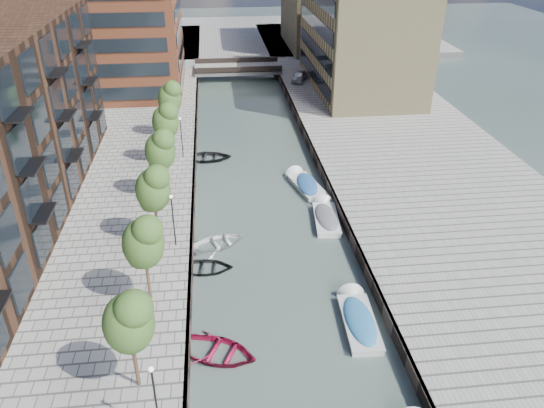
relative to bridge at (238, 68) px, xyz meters
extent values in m
plane|color=#38473F|center=(0.00, -32.00, -1.39)|extent=(300.00, 300.00, 0.00)
cube|color=gray|center=(16.00, -32.00, -0.89)|extent=(20.00, 140.00, 1.00)
cube|color=#332823|center=(-6.10, -32.00, -0.89)|extent=(0.25, 140.00, 1.00)
cube|color=#332823|center=(6.10, -32.00, -0.89)|extent=(0.25, 140.00, 1.00)
cube|color=gray|center=(0.00, 28.00, -0.89)|extent=(80.00, 40.00, 1.00)
cube|color=tan|center=(16.00, -10.00, 6.61)|extent=(12.00, 25.00, 14.00)
cube|color=gray|center=(0.00, 0.00, -0.09)|extent=(13.00, 6.00, 0.60)
cube|color=#332823|center=(0.00, -2.80, 0.51)|extent=(13.00, 0.40, 0.80)
cube|color=#332823|center=(0.00, 2.80, 0.51)|extent=(13.00, 0.40, 0.80)
cylinder|color=#382619|center=(-8.50, -61.00, 1.21)|extent=(0.20, 0.20, 3.20)
ellipsoid|color=#2C4D1C|center=(-8.50, -61.00, 3.93)|extent=(2.50, 2.50, 3.25)
cylinder|color=#382619|center=(-8.50, -54.00, 1.21)|extent=(0.20, 0.20, 3.20)
ellipsoid|color=#2C4D1C|center=(-8.50, -54.00, 3.93)|extent=(2.50, 2.50, 3.25)
cylinder|color=#382619|center=(-8.50, -47.00, 1.21)|extent=(0.20, 0.20, 3.20)
ellipsoid|color=#2C4D1C|center=(-8.50, -47.00, 3.93)|extent=(2.50, 2.50, 3.25)
cylinder|color=#382619|center=(-8.50, -40.00, 1.21)|extent=(0.20, 0.20, 3.20)
ellipsoid|color=#2C4D1C|center=(-8.50, -40.00, 3.93)|extent=(2.50, 2.50, 3.25)
cylinder|color=#382619|center=(-8.50, -33.00, 1.21)|extent=(0.20, 0.20, 3.20)
ellipsoid|color=#2C4D1C|center=(-8.50, -33.00, 3.93)|extent=(2.50, 2.50, 3.25)
cylinder|color=#382619|center=(-8.50, -26.00, 1.21)|extent=(0.20, 0.20, 3.20)
ellipsoid|color=#2C4D1C|center=(-8.50, -26.00, 3.93)|extent=(2.50, 2.50, 3.25)
cylinder|color=black|center=(-7.20, -64.00, 1.61)|extent=(0.10, 0.10, 4.00)
sphere|color=#FFF2CC|center=(-7.20, -64.00, 3.61)|extent=(0.24, 0.24, 0.24)
cylinder|color=black|center=(-7.20, -48.00, 1.61)|extent=(0.10, 0.10, 4.00)
sphere|color=#FFF2CC|center=(-7.20, -48.00, 3.61)|extent=(0.24, 0.24, 0.24)
cylinder|color=black|center=(-7.20, -32.00, 1.61)|extent=(0.10, 0.10, 4.00)
sphere|color=#FFF2CC|center=(-7.20, -32.00, 3.61)|extent=(0.24, 0.24, 0.24)
imported|color=black|center=(-5.12, -50.00, -1.39)|extent=(4.30, 3.24, 0.84)
imported|color=maroon|center=(-4.45, -58.42, -1.39)|extent=(5.80, 5.11, 1.00)
imported|color=white|center=(-4.05, -46.89, -1.39)|extent=(5.16, 4.46, 0.90)
imported|color=black|center=(-4.83, -30.71, -1.39)|extent=(5.14, 3.77, 1.04)
cube|color=#B4B5B3|center=(4.30, -56.99, -1.34)|extent=(2.12, 5.13, 0.71)
cube|color=#B4B5B3|center=(4.30, -56.99, -0.95)|extent=(2.21, 5.24, 0.11)
cone|color=#B4B5B3|center=(4.42, -54.48, -1.28)|extent=(1.91, 1.08, 1.86)
ellipsoid|color=#206297|center=(4.30, -56.99, -0.90)|extent=(1.98, 4.69, 0.61)
cube|color=silver|center=(4.24, -38.36, -1.33)|extent=(3.09, 5.44, 0.73)
cube|color=silver|center=(4.24, -38.36, -0.94)|extent=(3.20, 5.57, 0.11)
cone|color=silver|center=(3.61, -35.87, -1.28)|extent=(2.08, 1.44, 1.90)
ellipsoid|color=navy|center=(4.24, -38.36, -0.89)|extent=(2.87, 4.98, 0.62)
cube|color=silver|center=(4.81, -44.41, -1.34)|extent=(2.31, 5.11, 0.70)
cube|color=silver|center=(4.81, -44.41, -0.96)|extent=(2.40, 5.22, 0.11)
cone|color=silver|center=(5.05, -41.94, -1.28)|extent=(1.92, 1.14, 1.83)
ellipsoid|color=#53545A|center=(4.81, -44.41, -0.91)|extent=(2.16, 4.67, 0.60)
imported|color=silver|center=(8.50, -6.67, 0.33)|extent=(3.19, 4.55, 1.44)
camera|label=1|loc=(-3.84, -81.13, 21.03)|focal=35.00mm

